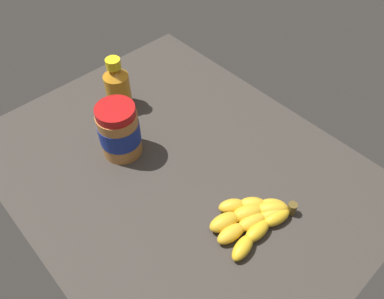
% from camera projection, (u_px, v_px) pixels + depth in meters
% --- Properties ---
extents(ground_plane, '(0.93, 0.72, 0.04)m').
position_uv_depth(ground_plane, '(179.00, 172.00, 0.93)').
color(ground_plane, '#38332D').
extents(banana_bunch, '(0.14, 0.19, 0.04)m').
position_uv_depth(banana_bunch, '(253.00, 218.00, 0.80)').
color(banana_bunch, gold).
rests_on(banana_bunch, ground_plane).
extents(peanut_butter_jar, '(0.10, 0.10, 0.14)m').
position_uv_depth(peanut_butter_jar, '(119.00, 131.00, 0.89)').
color(peanut_butter_jar, '#B27238').
rests_on(peanut_butter_jar, ground_plane).
extents(honey_bottle, '(0.07, 0.07, 0.15)m').
position_uv_depth(honey_bottle, '(117.00, 85.00, 1.01)').
color(honey_bottle, orange).
rests_on(honey_bottle, ground_plane).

